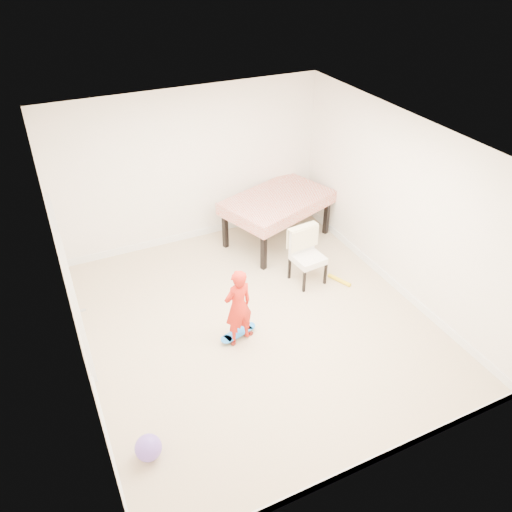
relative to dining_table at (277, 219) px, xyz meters
name	(u,v)px	position (x,y,z in m)	size (l,w,h in m)	color
ground	(256,321)	(-1.24, -1.79, -0.42)	(5.00, 5.00, 0.00)	tan
ceiling	(255,145)	(-1.24, -1.79, 2.16)	(4.50, 5.00, 0.04)	silver
wall_back	(191,168)	(-1.24, 0.69, 0.88)	(4.50, 0.04, 2.60)	white
wall_front	(376,381)	(-1.24, -4.27, 0.88)	(4.50, 0.04, 2.60)	white
wall_left	(70,289)	(-3.47, -1.79, 0.88)	(0.04, 5.00, 2.60)	white
wall_right	(399,207)	(0.99, -1.79, 0.88)	(0.04, 5.00, 2.60)	white
door	(72,294)	(-3.47, -1.49, 0.61)	(0.10, 0.94, 2.11)	white
baseboard_back	(196,233)	(-1.24, 0.70, -0.36)	(4.50, 0.02, 0.12)	white
baseboard_front	(360,466)	(-1.24, -4.28, -0.36)	(4.50, 0.02, 0.12)	white
baseboard_left	(90,370)	(-3.48, -1.79, -0.36)	(0.02, 5.00, 0.12)	white
baseboard_right	(387,277)	(1.00, -1.79, -0.36)	(0.02, 5.00, 0.12)	white
dining_table	(277,219)	(0.00, 0.00, 0.00)	(1.76, 1.10, 0.83)	red
dining_chair	(308,257)	(-0.13, -1.27, 0.03)	(0.49, 0.57, 0.89)	white
skateboard	(238,334)	(-1.58, -1.97, -0.37)	(0.55, 0.20, 0.08)	#1C79EE
child	(238,308)	(-1.60, -2.03, 0.13)	(0.40, 0.26, 1.09)	red
balloon	(148,448)	(-3.13, -3.23, -0.28)	(0.28, 0.28, 0.28)	#7755CC
foam_toy	(339,280)	(0.32, -1.51, -0.39)	(0.06, 0.06, 0.40)	yellow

